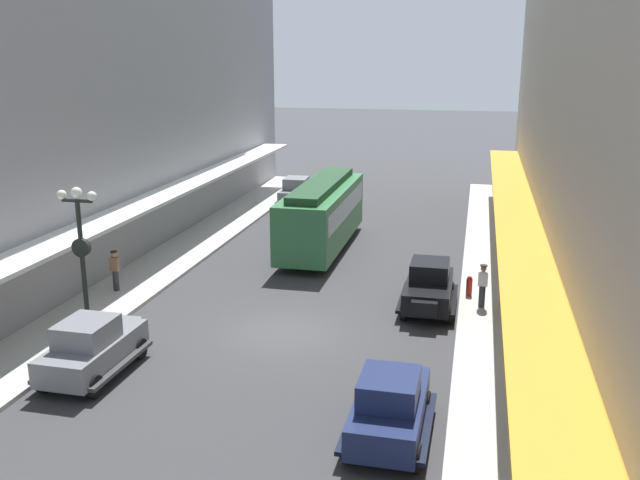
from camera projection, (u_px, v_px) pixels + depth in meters
ground_plane at (283, 332)px, 24.74m from camera, size 200.00×200.00×0.00m
sidewalk_left at (91, 313)px, 26.32m from camera, size 3.00×60.00×0.15m
sidewalk_right at (501, 349)px, 23.13m from camera, size 3.00×60.00×0.15m
building_row_right at (618, 82)px, 20.29m from camera, size 4.30×60.00×17.49m
parked_car_0 at (390, 404)px, 17.72m from camera, size 2.18×4.27×1.84m
parked_car_1 at (429, 285)px, 26.78m from camera, size 2.14×4.26×1.84m
parked_car_2 at (92, 346)px, 21.24m from camera, size 2.20×4.28×1.84m
parked_car_3 at (297, 191)px, 45.00m from camera, size 2.27×4.31×1.84m
streetcar at (322, 212)px, 34.67m from camera, size 2.56×9.61×3.46m
lamp_post_with_clock at (82, 255)px, 23.48m from camera, size 1.42×0.44×5.16m
fire_hydrant at (469, 286)px, 27.91m from camera, size 0.24×0.24×0.82m
pedestrian_0 at (483, 285)px, 26.56m from camera, size 0.36×0.28×1.67m
pedestrian_1 at (115, 270)px, 28.39m from camera, size 0.36×0.28×1.67m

